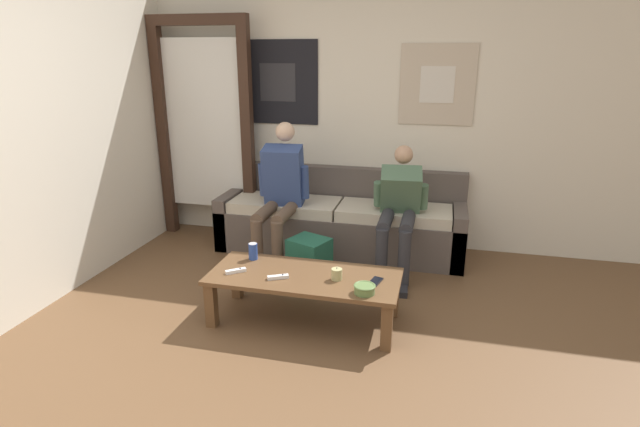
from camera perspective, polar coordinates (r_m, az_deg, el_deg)
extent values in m
plane|color=brown|center=(3.07, -6.09, -18.55)|extent=(18.00, 18.00, 0.00)
cube|color=silver|center=(4.84, 3.30, 11.52)|extent=(10.00, 0.05, 2.55)
cube|color=black|center=(4.95, -4.84, 14.70)|extent=(0.79, 0.01, 0.78)
cube|color=#2D2D33|center=(4.95, -4.86, 14.70)|extent=(0.36, 0.01, 0.35)
cube|color=beige|center=(4.70, 13.25, 14.14)|extent=(0.66, 0.01, 0.71)
cube|color=silver|center=(4.69, 13.25, 14.13)|extent=(0.30, 0.01, 0.32)
cube|color=#382319|center=(5.32, -17.40, 8.62)|extent=(0.10, 0.10, 2.05)
cube|color=#382319|center=(4.92, -8.27, 8.54)|extent=(0.10, 0.10, 2.05)
cube|color=#382319|center=(5.05, -13.93, 20.71)|extent=(1.00, 0.10, 0.10)
cube|color=silver|center=(5.11, -13.00, 9.78)|extent=(0.82, 0.02, 1.64)
cube|color=#564C47|center=(4.93, 2.92, 1.01)|extent=(2.29, 0.13, 0.76)
cube|color=#564C47|center=(4.69, 2.11, -2.30)|extent=(2.29, 0.53, 0.39)
cube|color=#564C47|center=(4.99, -10.20, -0.58)|extent=(0.12, 0.53, 0.51)
cube|color=#564C47|center=(4.59, 15.55, -2.65)|extent=(0.12, 0.53, 0.51)
cube|color=beige|center=(4.73, -3.95, 0.99)|extent=(1.01, 0.49, 0.10)
cube|color=beige|center=(4.54, 8.51, 0.07)|extent=(1.01, 0.49, 0.10)
cube|color=brown|center=(3.47, -1.82, -7.22)|extent=(1.32, 0.56, 0.03)
cube|color=brown|center=(3.93, -9.48, -7.21)|extent=(0.07, 0.07, 0.33)
cube|color=brown|center=(3.65, 8.46, -9.18)|extent=(0.07, 0.07, 0.33)
cube|color=brown|center=(3.57, -12.32, -10.15)|extent=(0.07, 0.07, 0.33)
cube|color=brown|center=(3.26, 7.64, -12.71)|extent=(0.07, 0.07, 0.33)
cylinder|color=brown|center=(4.36, -6.31, 0.09)|extent=(0.11, 0.43, 0.11)
cylinder|color=brown|center=(4.25, -7.19, -3.75)|extent=(0.10, 0.10, 0.46)
cube|color=#232328|center=(4.28, -7.40, -6.96)|extent=(0.11, 0.25, 0.05)
cylinder|color=brown|center=(4.30, -4.05, -0.09)|extent=(0.11, 0.43, 0.11)
cylinder|color=brown|center=(4.19, -4.88, -3.99)|extent=(0.10, 0.10, 0.46)
cube|color=#232328|center=(4.22, -5.10, -7.24)|extent=(0.11, 0.25, 0.05)
cube|color=#33477F|center=(4.50, -4.19, 4.25)|extent=(0.37, 0.35, 0.57)
sphere|color=beige|center=(4.49, -4.01, 9.31)|extent=(0.17, 0.17, 0.17)
cylinder|color=#33477F|center=(4.57, -6.49, 3.86)|extent=(0.08, 0.11, 0.30)
cylinder|color=#33477F|center=(4.45, -1.79, 3.59)|extent=(0.08, 0.11, 0.30)
cylinder|color=#2D2D33|center=(4.15, 7.49, -0.90)|extent=(0.11, 0.40, 0.11)
cylinder|color=#2D2D33|center=(4.04, 7.03, -4.88)|extent=(0.10, 0.10, 0.46)
cube|color=#232328|center=(4.08, 6.78, -8.25)|extent=(0.11, 0.25, 0.05)
cylinder|color=#2D2D33|center=(4.13, 9.97, -1.09)|extent=(0.11, 0.40, 0.11)
cylinder|color=#2D2D33|center=(4.03, 9.58, -5.09)|extent=(0.10, 0.10, 0.46)
cube|color=#232328|center=(4.06, 9.33, -8.47)|extent=(0.11, 0.25, 0.05)
cube|color=#4C6B51|center=(4.35, 9.20, 2.50)|extent=(0.37, 0.40, 0.46)
sphere|color=tan|center=(4.41, 9.55, 6.65)|extent=(0.16, 0.16, 0.16)
cylinder|color=#4C6B51|center=(4.39, 6.67, 2.24)|extent=(0.08, 0.13, 0.24)
cylinder|color=#4C6B51|center=(4.36, 11.73, 1.88)|extent=(0.08, 0.13, 0.24)
cube|color=#1E5642|center=(4.14, -1.23, -5.29)|extent=(0.38, 0.36, 0.36)
cube|color=#1E5642|center=(4.09, -2.23, -6.86)|extent=(0.23, 0.16, 0.16)
cylinder|color=#607F47|center=(3.21, 5.11, -8.63)|extent=(0.13, 0.13, 0.06)
torus|color=#607F47|center=(3.20, 5.13, -8.25)|extent=(0.14, 0.14, 0.02)
cylinder|color=tan|center=(3.38, 1.93, -6.95)|extent=(0.07, 0.07, 0.08)
cylinder|color=black|center=(3.36, 1.94, -6.25)|extent=(0.00, 0.00, 0.01)
cylinder|color=#28479E|center=(3.72, -7.66, -4.31)|extent=(0.07, 0.07, 0.12)
cylinder|color=silver|center=(3.70, -7.70, -3.43)|extent=(0.06, 0.06, 0.00)
cube|color=white|center=(3.41, -4.83, -7.25)|extent=(0.14, 0.10, 0.02)
cylinder|color=#333842|center=(3.41, -4.29, -6.99)|extent=(0.01, 0.01, 0.00)
cube|color=white|center=(3.54, -9.61, -6.49)|extent=(0.13, 0.12, 0.02)
cylinder|color=#333842|center=(3.54, -9.11, -6.21)|extent=(0.01, 0.01, 0.00)
cube|color=black|center=(3.38, 6.35, -7.72)|extent=(0.10, 0.15, 0.01)
cube|color=black|center=(3.38, 6.35, -7.63)|extent=(0.09, 0.14, 0.00)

